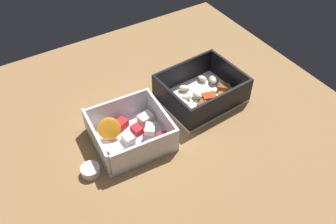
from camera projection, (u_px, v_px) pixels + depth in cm
name	position (u px, v px, depth cm)	size (l,w,h in cm)	color
table_surface	(167.00, 124.00, 80.16)	(80.00, 80.00, 2.00)	#9E7547
pasta_container	(201.00, 93.00, 83.02)	(18.68, 15.56, 6.64)	white
fruit_bowl	(132.00, 133.00, 74.02)	(16.04, 15.32, 6.14)	white
paper_cup_liner	(90.00, 170.00, 68.73)	(3.71, 3.71, 1.74)	white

